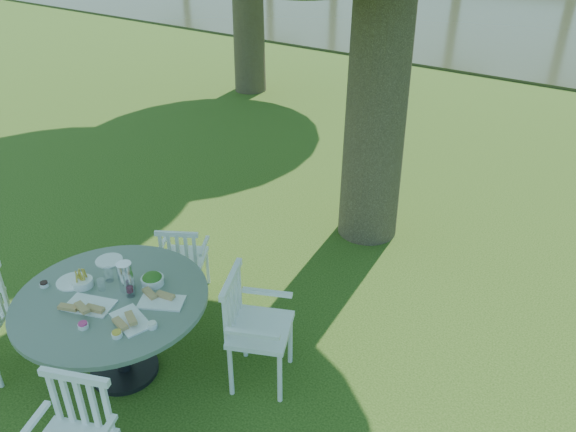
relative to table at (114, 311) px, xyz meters
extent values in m
plane|color=#1E3A0C|center=(0.47, 1.53, -0.65)|extent=(140.00, 140.00, 0.00)
cylinder|color=black|center=(0.00, 0.00, -0.63)|extent=(0.56, 0.56, 0.04)
cylinder|color=black|center=(0.00, 0.00, -0.26)|extent=(0.12, 0.12, 0.70)
cylinder|color=slate|center=(0.00, 0.00, 0.12)|extent=(1.50, 1.50, 0.04)
cylinder|color=white|center=(1.26, 0.49, -0.40)|extent=(0.04, 0.04, 0.49)
cylinder|color=white|center=(1.08, 0.89, -0.40)|extent=(0.04, 0.04, 0.49)
cylinder|color=white|center=(0.90, 0.33, -0.40)|extent=(0.04, 0.04, 0.49)
cylinder|color=white|center=(0.72, 0.73, -0.40)|extent=(0.04, 0.04, 0.49)
cube|color=white|center=(0.99, 0.61, -0.13)|extent=(0.62, 0.65, 0.04)
cube|color=white|center=(0.79, 0.52, 0.10)|extent=(0.24, 0.48, 0.50)
cylinder|color=white|center=(-0.25, 1.34, -0.45)|extent=(0.03, 0.03, 0.40)
cylinder|color=white|center=(-0.56, 1.16, -0.45)|extent=(0.03, 0.03, 0.40)
cylinder|color=white|center=(-0.10, 1.06, -0.45)|extent=(0.03, 0.03, 0.40)
cylinder|color=white|center=(-0.40, 0.89, -0.45)|extent=(0.03, 0.03, 0.40)
cube|color=white|center=(-0.33, 1.11, -0.23)|extent=(0.54, 0.53, 0.04)
cube|color=white|center=(-0.24, 0.96, -0.04)|extent=(0.37, 0.23, 0.41)
cylinder|color=white|center=(-0.95, -0.36, -0.42)|extent=(0.04, 0.04, 0.46)
cube|color=white|center=(0.59, -0.76, 0.05)|extent=(0.46, 0.21, 0.47)
cube|color=white|center=(-0.05, -0.16, 0.14)|extent=(0.41, 0.32, 0.01)
cube|color=white|center=(0.34, -0.10, 0.14)|extent=(0.38, 0.28, 0.01)
cube|color=white|center=(0.37, 0.18, 0.14)|extent=(0.39, 0.33, 0.01)
cylinder|color=white|center=(-0.41, -0.04, 0.14)|extent=(0.26, 0.26, 0.01)
cylinder|color=white|center=(-0.41, 0.32, 0.14)|extent=(0.23, 0.23, 0.01)
cylinder|color=white|center=(-0.29, -0.03, 0.17)|extent=(0.16, 0.16, 0.06)
cylinder|color=white|center=(0.14, 0.31, 0.17)|extent=(0.18, 0.18, 0.06)
cylinder|color=silver|center=(0.02, 0.15, 0.26)|extent=(0.12, 0.12, 0.24)
cylinder|color=white|center=(0.11, 0.10, 0.23)|extent=(0.07, 0.07, 0.18)
cylinder|color=white|center=(-0.18, 0.14, 0.19)|extent=(0.07, 0.07, 0.12)
cylinder|color=white|center=(-0.13, 0.02, 0.19)|extent=(0.06, 0.06, 0.10)
cylinder|color=white|center=(0.12, -0.35, 0.15)|extent=(0.08, 0.08, 0.03)
cylinder|color=white|center=(0.39, -0.27, 0.15)|extent=(0.08, 0.08, 0.03)
cylinder|color=white|center=(0.52, -0.06, 0.15)|extent=(0.07, 0.07, 0.03)
cylinder|color=white|center=(-0.55, -0.21, 0.15)|extent=(0.07, 0.07, 0.03)
camera|label=1|loc=(3.10, -2.06, 2.84)|focal=35.00mm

